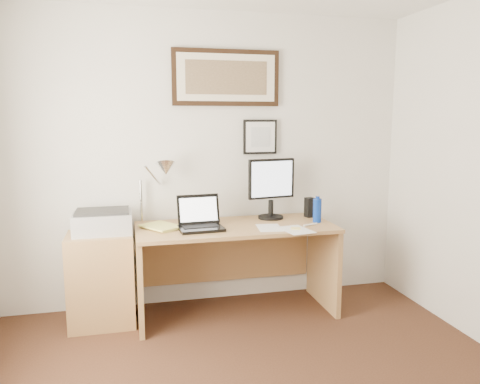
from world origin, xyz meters
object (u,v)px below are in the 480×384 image
object	(u,v)px
book	(150,229)
printer	(103,222)
water_bottle	(317,211)
lcd_monitor	(271,185)
laptop	(200,222)
desk	(233,250)
side_cabinet	(102,279)

from	to	relation	value
book	printer	xyz separation A→B (m)	(-0.35, 0.11, 0.06)
water_bottle	lcd_monitor	size ratio (longest dim) A/B	0.38
printer	laptop	bearing A→B (deg)	-10.02
water_bottle	printer	xyz separation A→B (m)	(-1.73, 0.13, -0.03)
book	desk	size ratio (longest dim) A/B	0.19
water_bottle	printer	world-z (taller)	water_bottle
water_bottle	printer	distance (m)	1.74
water_bottle	desk	size ratio (longest dim) A/B	0.12
book	laptop	bearing A→B (deg)	-3.55
laptop	printer	bearing A→B (deg)	169.98
water_bottle	laptop	xyz separation A→B (m)	(-0.99, 0.00, -0.04)
printer	desk	bearing A→B (deg)	-0.07
lcd_monitor	printer	distance (m)	1.42
side_cabinet	desk	bearing A→B (deg)	1.89
water_bottle	book	distance (m)	1.38
lcd_monitor	printer	size ratio (longest dim) A/B	1.18
desk	lcd_monitor	world-z (taller)	lcd_monitor
side_cabinet	printer	world-z (taller)	printer
lcd_monitor	desk	bearing A→B (deg)	-164.75
water_bottle	lcd_monitor	bearing A→B (deg)	145.49
book	lcd_monitor	distance (m)	1.10
laptop	desk	bearing A→B (deg)	23.58
lcd_monitor	laptop	bearing A→B (deg)	-160.86
book	desk	bearing A→B (deg)	8.74
side_cabinet	laptop	world-z (taller)	laptop
desk	water_bottle	bearing A→B (deg)	-10.73
water_bottle	book	bearing A→B (deg)	178.97
printer	side_cabinet	bearing A→B (deg)	-127.41
side_cabinet	desk	xyz separation A→B (m)	(1.07, 0.04, 0.15)
printer	book	bearing A→B (deg)	-16.90
desk	laptop	distance (m)	0.44
water_bottle	book	world-z (taller)	water_bottle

